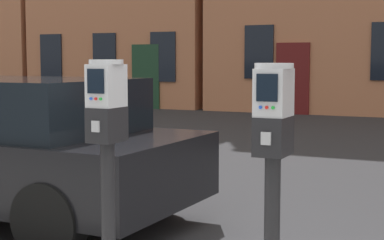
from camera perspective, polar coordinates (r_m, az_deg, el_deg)
parking_meter_near_kerb at (r=3.92m, az=-7.87°, el=-1.10°), size 0.22×0.25×1.47m
parking_meter_twin_adjacent at (r=3.46m, az=7.50°, el=-2.23°), size 0.22×0.25×1.45m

